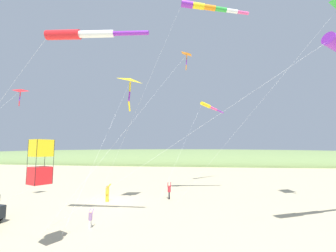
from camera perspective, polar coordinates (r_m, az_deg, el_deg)
name	(u,v)px	position (r m, az deg, el deg)	size (l,w,h in m)	color
ground_plane	(110,201)	(23.07, -14.64, -18.25)	(600.00, 600.00, 0.00)	#C6B58C
dune_ridge_grassy	(175,164)	(76.47, 1.73, -9.66)	(28.00, 240.00, 9.76)	#6B844C
person_adult_flyer	(107,192)	(22.73, -15.37, -16.07)	(0.41, 0.52, 1.68)	gold
person_child_green_jacket	(169,190)	(23.07, 0.31, -16.20)	(0.49, 0.39, 1.62)	#232328
person_child_grey_jacket	(90,218)	(15.95, -19.38, -21.43)	(0.36, 0.29, 1.19)	silver
kite_delta_magenta_far_left	(130,81)	(20.94, -9.69, 11.39)	(8.22, 2.77, 11.65)	yellow
kite_delta_rainbow_low_near	(20,91)	(26.04, -33.89, 7.54)	(10.07, 1.73, 10.95)	red
kite_box_blue_topmost	(41,162)	(12.59, -30.04, -7.98)	(4.00, 9.14, 5.45)	yellow
kite_delta_orange_high_right	(187,54)	(25.30, 4.81, 17.96)	(10.97, 9.02, 15.55)	orange
kite_windsock_small_distant	(81,34)	(16.72, -21.53, 21.13)	(2.17, 14.11, 12.87)	red
kite_windsock_teal_far_right	(210,107)	(34.59, 10.69, 4.90)	(15.88, 7.98, 11.95)	yellow
kite_windsock_yellow_midlevel	(206,7)	(25.85, 9.75, 27.99)	(2.03, 15.05, 20.00)	purple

